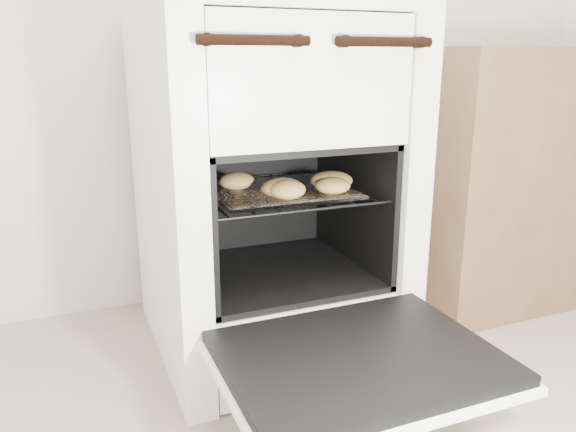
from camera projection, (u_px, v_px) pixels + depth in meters
name	position (u px, v px, depth m)	size (l,w,h in m)	color
stove	(267.00, 184.00, 1.60)	(0.65, 0.72, 1.00)	white
oven_door	(358.00, 361.00, 1.18)	(0.59, 0.46, 0.04)	black
oven_rack	(276.00, 191.00, 1.54)	(0.47, 0.46, 0.01)	black
foil_sheet	(279.00, 191.00, 1.51)	(0.37, 0.33, 0.01)	white
baked_rolls	(295.00, 184.00, 1.47)	(0.36, 0.27, 0.05)	tan
counter	(510.00, 172.00, 2.04)	(0.87, 0.58, 0.87)	brown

